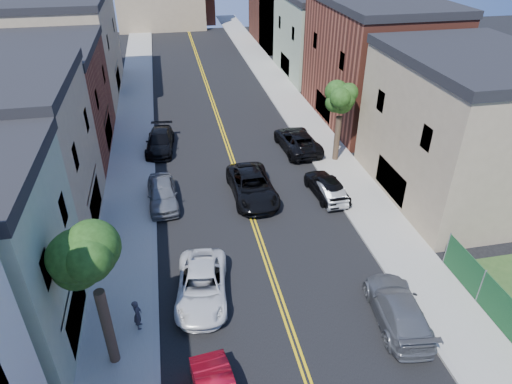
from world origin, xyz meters
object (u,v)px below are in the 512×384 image
black_suv_lane (252,186)px  grey_car_right (398,309)px  pedestrian_left (138,314)px  white_pickup (202,286)px  black_car_right (327,186)px  grey_car_left (162,193)px  silver_car_right (328,190)px  black_car_left (160,141)px  dark_car_right_far (297,140)px

black_suv_lane → grey_car_right: bearing=-71.0°
black_suv_lane → pedestrian_left: bearing=-126.9°
white_pickup → black_car_right: (9.30, 7.98, 0.04)m
white_pickup → pedestrian_left: size_ratio=3.35×
grey_car_right → grey_car_left: bearing=-42.8°
grey_car_right → silver_car_right: 11.09m
black_suv_lane → pedestrian_left: 12.74m
grey_car_right → black_suv_lane: bearing=-62.4°
black_suv_lane → black_car_left: bearing=123.2°
black_car_left → grey_car_right: size_ratio=0.98×
dark_car_right_far → pedestrian_left: (-12.38, -16.84, 0.14)m
dark_car_right_far → pedestrian_left: bearing=50.1°
black_car_left → silver_car_right: size_ratio=1.29×
silver_car_right → pedestrian_left: bearing=34.7°
grey_car_right → black_car_right: size_ratio=1.15×
black_suv_lane → silver_car_right: bearing=-14.8°
black_car_right → silver_car_right: bearing=84.9°
grey_car_right → dark_car_right_far: (0.41, 18.73, 0.04)m
black_car_right → pedestrian_left: bearing=32.5°
grey_car_left → pedestrian_left: pedestrian_left is taller
grey_car_left → dark_car_right_far: size_ratio=0.81×
pedestrian_left → white_pickup: bearing=-61.2°
black_car_right → grey_car_right: bearing=82.9°
black_car_right → silver_car_right: black_car_right is taller
black_car_left → dark_car_right_far: size_ratio=0.89×
black_car_left → grey_car_right: grey_car_right is taller
grey_car_left → silver_car_right: (11.00, -1.49, -0.14)m
black_car_right → black_suv_lane: size_ratio=0.76×
grey_car_right → silver_car_right: grey_car_right is taller
black_car_right → black_suv_lane: bearing=-15.0°
dark_car_right_far → pedestrian_left: pedestrian_left is taller
grey_car_left → dark_car_right_far: 12.60m
silver_car_right → dark_car_right_far: bearing=-91.9°
silver_car_right → white_pickup: bearing=37.6°
silver_car_right → black_car_right: bearing=-91.9°
black_car_left → pedestrian_left: bearing=-88.3°
silver_car_right → pedestrian_left: pedestrian_left is taller
dark_car_right_far → black_suv_lane: 8.17m
grey_car_left → black_suv_lane: black_suv_lane is taller
black_car_left → grey_car_right: 23.42m
white_pickup → black_suv_lane: (4.30, 8.85, 0.10)m
black_suv_lane → dark_car_right_far: bearing=50.8°
grey_car_right → silver_car_right: size_ratio=1.32×
pedestrian_left → grey_car_left: bearing=-4.9°
black_suv_lane → black_car_right: bearing=-11.4°
black_car_left → dark_car_right_far: bearing=-5.3°
white_pickup → silver_car_right: (9.30, 7.67, -0.08)m
black_car_left → black_suv_lane: bearing=-49.4°
silver_car_right → dark_car_right_far: dark_car_right_far is taller
grey_car_left → black_car_right: size_ratio=1.02×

